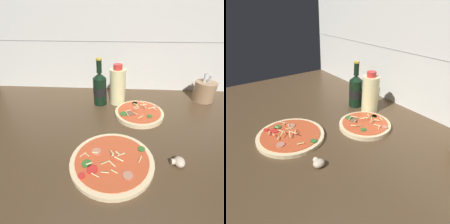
# 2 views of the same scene
# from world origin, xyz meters

# --- Properties ---
(counter_slab) EXTENTS (1.60, 0.90, 0.03)m
(counter_slab) POSITION_xyz_m (0.00, 0.00, 0.01)
(counter_slab) COLOR #4C3823
(counter_slab) RESTS_ON ground
(tile_backsplash) EXTENTS (1.60, 0.01, 0.60)m
(tile_backsplash) POSITION_xyz_m (0.00, 0.45, 0.30)
(tile_backsplash) COLOR silver
(tile_backsplash) RESTS_ON ground
(pizza_near) EXTENTS (0.27, 0.27, 0.05)m
(pizza_near) POSITION_xyz_m (-0.04, -0.15, 0.03)
(pizza_near) COLOR beige
(pizza_near) RESTS_ON counter_slab
(pizza_far) EXTENTS (0.22, 0.22, 0.04)m
(pizza_far) POSITION_xyz_m (0.07, 0.15, 0.04)
(pizza_far) COLOR beige
(pizza_far) RESTS_ON counter_slab
(beer_bottle) EXTENTS (0.07, 0.07, 0.23)m
(beer_bottle) POSITION_xyz_m (-0.12, 0.25, 0.11)
(beer_bottle) COLOR black
(beer_bottle) RESTS_ON counter_slab
(oil_bottle) EXTENTS (0.08, 0.08, 0.20)m
(oil_bottle) POSITION_xyz_m (-0.03, 0.27, 0.12)
(oil_bottle) COLOR beige
(oil_bottle) RESTS_ON counter_slab
(mushroom_left) EXTENTS (0.04, 0.04, 0.03)m
(mushroom_left) POSITION_xyz_m (0.18, -0.15, 0.04)
(mushroom_left) COLOR beige
(mushroom_left) RESTS_ON counter_slab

